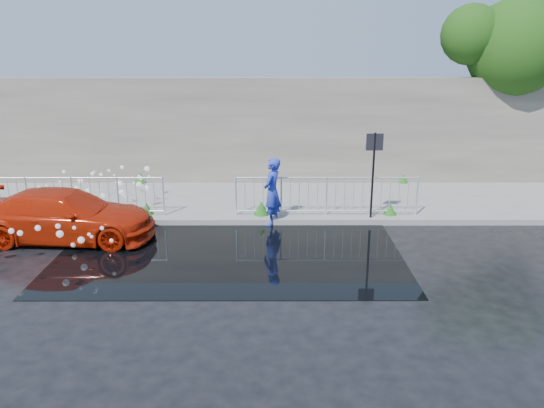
% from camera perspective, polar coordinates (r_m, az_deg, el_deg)
% --- Properties ---
extents(ground, '(90.00, 90.00, 0.00)m').
position_cam_1_polar(ground, '(11.79, -7.31, -6.96)').
color(ground, black).
rests_on(ground, ground).
extents(pavement, '(30.00, 4.00, 0.15)m').
position_cam_1_polar(pavement, '(16.43, -5.24, 0.36)').
color(pavement, slate).
rests_on(pavement, ground).
extents(curb, '(30.00, 0.25, 0.16)m').
position_cam_1_polar(curb, '(14.53, -5.91, -1.88)').
color(curb, slate).
rests_on(curb, ground).
extents(retaining_wall, '(30.00, 0.60, 3.50)m').
position_cam_1_polar(retaining_wall, '(18.17, -4.80, 7.88)').
color(retaining_wall, '#5A534B').
rests_on(retaining_wall, pavement).
extents(puddle, '(8.00, 5.00, 0.01)m').
position_cam_1_polar(puddle, '(12.65, -4.51, -5.13)').
color(puddle, black).
rests_on(puddle, ground).
extents(sign_post, '(0.45, 0.06, 2.50)m').
position_cam_1_polar(sign_post, '(14.38, 10.88, 4.50)').
color(sign_post, black).
rests_on(sign_post, ground).
extents(tree, '(5.12, 3.19, 6.34)m').
position_cam_1_polar(tree, '(19.85, 25.13, 15.49)').
color(tree, '#332114').
rests_on(tree, ground).
extents(railing_left, '(5.05, 0.05, 1.10)m').
position_cam_1_polar(railing_left, '(15.59, -20.65, 0.92)').
color(railing_left, silver).
rests_on(railing_left, pavement).
extents(railing_right, '(5.05, 0.05, 1.10)m').
position_cam_1_polar(railing_right, '(14.68, 5.88, 1.00)').
color(railing_right, silver).
rests_on(railing_right, pavement).
extents(weeds, '(12.17, 3.93, 0.38)m').
position_cam_1_polar(weeds, '(15.90, -6.43, 0.69)').
color(weeds, '#174111').
rests_on(weeds, pavement).
extents(water_spray, '(3.54, 5.73, 1.05)m').
position_cam_1_polar(water_spray, '(14.91, -20.31, 0.12)').
color(water_spray, white).
rests_on(water_spray, ground).
extents(red_car, '(4.44, 1.96, 1.27)m').
position_cam_1_polar(red_car, '(14.14, -21.29, -1.16)').
color(red_car, '#B21D07').
rests_on(red_car, ground).
extents(person, '(0.67, 0.79, 1.84)m').
position_cam_1_polar(person, '(14.21, 0.02, 1.33)').
color(person, '#2536BC').
rests_on(person, ground).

